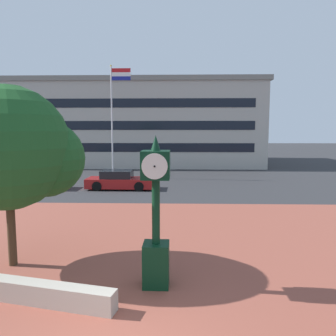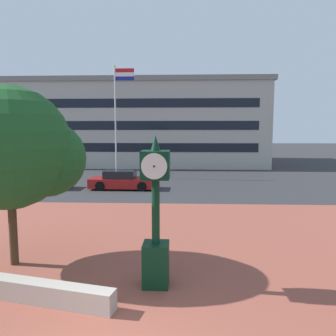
{
  "view_description": "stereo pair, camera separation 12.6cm",
  "coord_description": "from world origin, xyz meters",
  "px_view_note": "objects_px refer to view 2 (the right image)",
  "views": [
    {
      "loc": [
        1.22,
        -4.8,
        4.0
      ],
      "look_at": [
        0.96,
        3.81,
        3.02
      ],
      "focal_mm": 35.71,
      "sensor_mm": 36.0,
      "label": 1
    },
    {
      "loc": [
        1.34,
        -4.8,
        4.0
      ],
      "look_at": [
        0.96,
        3.81,
        3.02
      ],
      "focal_mm": 35.71,
      "sensor_mm": 36.0,
      "label": 2
    }
  ],
  "objects_px": {
    "plaza_tree": "(17,150)",
    "car_street_near": "(39,180)",
    "street_clock": "(156,220)",
    "car_street_mid": "(123,181)",
    "flagpole_primary": "(117,112)",
    "civic_building": "(144,124)"
  },
  "relations": [
    {
      "from": "street_clock",
      "to": "civic_building",
      "type": "relative_size",
      "value": 0.14
    },
    {
      "from": "street_clock",
      "to": "plaza_tree",
      "type": "distance_m",
      "value": 4.67
    },
    {
      "from": "street_clock",
      "to": "flagpole_primary",
      "type": "distance_m",
      "value": 20.53
    },
    {
      "from": "street_clock",
      "to": "car_street_mid",
      "type": "bearing_deg",
      "value": 104.13
    },
    {
      "from": "car_street_mid",
      "to": "flagpole_primary",
      "type": "xyz_separation_m",
      "value": [
        -1.34,
        5.42,
        4.92
      ]
    },
    {
      "from": "plaza_tree",
      "to": "car_street_mid",
      "type": "height_order",
      "value": "plaza_tree"
    },
    {
      "from": "car_street_near",
      "to": "flagpole_primary",
      "type": "distance_m",
      "value": 8.65
    },
    {
      "from": "flagpole_primary",
      "to": "street_clock",
      "type": "bearing_deg",
      "value": -76.31
    },
    {
      "from": "car_street_near",
      "to": "car_street_mid",
      "type": "height_order",
      "value": "same"
    },
    {
      "from": "car_street_near",
      "to": "flagpole_primary",
      "type": "bearing_deg",
      "value": 141.21
    },
    {
      "from": "plaza_tree",
      "to": "car_street_mid",
      "type": "xyz_separation_m",
      "value": [
        0.73,
        12.88,
        -2.85
      ]
    },
    {
      "from": "street_clock",
      "to": "car_street_near",
      "type": "distance_m",
      "value": 16.85
    },
    {
      "from": "flagpole_primary",
      "to": "civic_building",
      "type": "bearing_deg",
      "value": 87.64
    },
    {
      "from": "flagpole_primary",
      "to": "civic_building",
      "type": "xyz_separation_m",
      "value": [
        0.58,
        13.99,
        -0.75
      ]
    },
    {
      "from": "street_clock",
      "to": "flagpole_primary",
      "type": "xyz_separation_m",
      "value": [
        -4.78,
        19.61,
        3.75
      ]
    },
    {
      "from": "car_street_mid",
      "to": "flagpole_primary",
      "type": "bearing_deg",
      "value": -165.2
    },
    {
      "from": "plaza_tree",
      "to": "car_street_mid",
      "type": "bearing_deg",
      "value": 86.77
    },
    {
      "from": "car_street_near",
      "to": "car_street_mid",
      "type": "xyz_separation_m",
      "value": [
        5.79,
        0.13,
        0.0
      ]
    },
    {
      "from": "car_street_near",
      "to": "car_street_mid",
      "type": "distance_m",
      "value": 5.79
    },
    {
      "from": "plaza_tree",
      "to": "car_street_near",
      "type": "distance_m",
      "value": 14.01
    },
    {
      "from": "car_street_near",
      "to": "car_street_mid",
      "type": "relative_size",
      "value": 0.94
    },
    {
      "from": "flagpole_primary",
      "to": "plaza_tree",
      "type": "bearing_deg",
      "value": -88.07
    }
  ]
}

